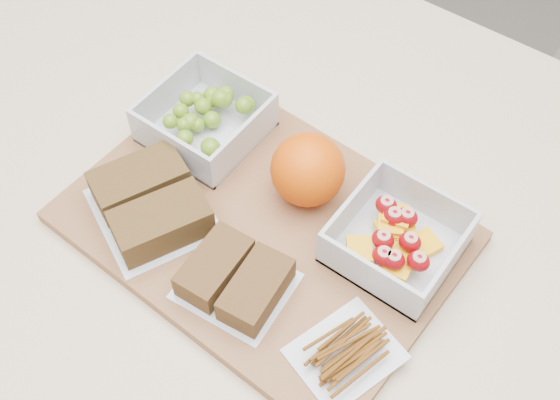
% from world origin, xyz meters
% --- Properties ---
extents(counter, '(1.20, 0.90, 0.90)m').
position_xyz_m(counter, '(0.00, 0.00, 0.45)').
color(counter, beige).
rests_on(counter, ground).
extents(cutting_board, '(0.43, 0.31, 0.02)m').
position_xyz_m(cutting_board, '(0.02, -0.01, 0.91)').
color(cutting_board, '#91603C').
rests_on(cutting_board, counter).
extents(grape_container, '(0.13, 0.13, 0.05)m').
position_xyz_m(grape_container, '(-0.12, 0.05, 0.94)').
color(grape_container, silver).
rests_on(grape_container, cutting_board).
extents(fruit_container, '(0.12, 0.12, 0.05)m').
position_xyz_m(fruit_container, '(0.15, 0.04, 0.94)').
color(fruit_container, silver).
rests_on(fruit_container, cutting_board).
extents(orange, '(0.08, 0.08, 0.08)m').
position_xyz_m(orange, '(0.03, 0.05, 0.96)').
color(orange, '#EB5405').
rests_on(orange, cutting_board).
extents(sandwich_bag_left, '(0.17, 0.17, 0.04)m').
position_xyz_m(sandwich_bag_left, '(-0.09, -0.08, 0.94)').
color(sandwich_bag_left, silver).
rests_on(sandwich_bag_left, cutting_board).
extents(sandwich_bag_center, '(0.12, 0.11, 0.03)m').
position_xyz_m(sandwich_bag_center, '(0.04, -0.09, 0.93)').
color(sandwich_bag_center, silver).
rests_on(sandwich_bag_center, cutting_board).
extents(pretzel_bag, '(0.11, 0.12, 0.02)m').
position_xyz_m(pretzel_bag, '(0.18, -0.09, 0.93)').
color(pretzel_bag, silver).
rests_on(pretzel_bag, cutting_board).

